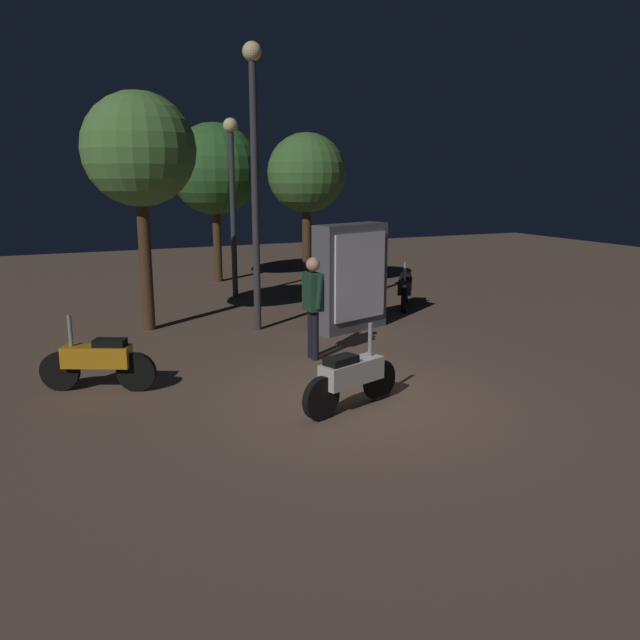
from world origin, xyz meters
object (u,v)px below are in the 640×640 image
motorcycle_black_parked_right (405,289)px  streetlamp_far (232,183)px  motorcycle_white_foreground (351,377)px  motorcycle_orange_parked_left (98,361)px  kiosk_billboard (351,277)px  person_rider_beside (313,299)px  streetlamp_near (254,155)px

motorcycle_black_parked_right → streetlamp_far: streetlamp_far is taller
motorcycle_black_parked_right → motorcycle_white_foreground: bearing=-3.4°
motorcycle_white_foreground → motorcycle_orange_parked_left: bearing=124.7°
streetlamp_far → kiosk_billboard: 4.90m
motorcycle_white_foreground → person_rider_beside: size_ratio=0.93×
person_rider_beside → streetlamp_near: bearing=-87.8°
motorcycle_white_foreground → streetlamp_near: size_ratio=0.30×
motorcycle_orange_parked_left → streetlamp_near: (3.30, 2.60, 2.96)m
motorcycle_white_foreground → streetlamp_far: 8.84m
motorcycle_orange_parked_left → motorcycle_white_foreground: bearing=169.4°
motorcycle_orange_parked_left → person_rider_beside: (3.45, 0.22, 0.59)m
motorcycle_orange_parked_left → streetlamp_near: bearing=-115.9°
kiosk_billboard → streetlamp_near: bearing=-42.5°
person_rider_beside → streetlamp_near: streetlamp_near is taller
person_rider_beside → kiosk_billboard: size_ratio=0.82×
person_rider_beside → streetlamp_far: size_ratio=0.39×
motorcycle_black_parked_right → streetlamp_far: bearing=-99.0°
person_rider_beside → motorcycle_black_parked_right: bearing=-141.9°
motorcycle_white_foreground → kiosk_billboard: bearing=44.0°
streetlamp_far → motorcycle_black_parked_right: bearing=-43.3°
motorcycle_black_parked_right → streetlamp_far: size_ratio=0.33×
motorcycle_orange_parked_left → streetlamp_far: streetlamp_far is taller
motorcycle_orange_parked_left → streetlamp_far: 7.80m
motorcycle_orange_parked_left → kiosk_billboard: 5.34m
motorcycle_black_parked_right → streetlamp_near: bearing=-45.7°
motorcycle_orange_parked_left → streetlamp_far: (3.97, 6.28, 2.39)m
motorcycle_white_foreground → person_rider_beside: 2.51m
motorcycle_black_parked_right → streetlamp_far: 4.98m
person_rider_beside → kiosk_billboard: kiosk_billboard is taller
streetlamp_near → motorcycle_black_parked_right: bearing=10.0°
motorcycle_white_foreground → motorcycle_black_parked_right: 6.88m
motorcycle_white_foreground → streetlamp_near: streetlamp_near is taller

